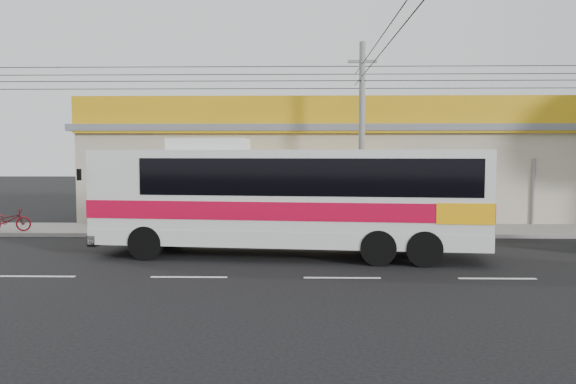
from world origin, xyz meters
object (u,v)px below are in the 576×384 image
(utility_pole, at_px, (362,76))
(motorbike_dark, at_px, (128,214))
(motorbike_red, at_px, (8,220))
(coach_bus, at_px, (293,194))

(utility_pole, bearing_deg, motorbike_dark, 176.23)
(motorbike_red, height_order, motorbike_dark, motorbike_dark)
(motorbike_red, relative_size, utility_pole, 0.05)
(motorbike_dark, xyz_separation_m, utility_pole, (9.54, -0.63, 5.53))
(coach_bus, relative_size, motorbike_red, 7.12)
(motorbike_red, bearing_deg, motorbike_dark, -83.51)
(coach_bus, distance_m, motorbike_red, 12.16)
(coach_bus, xyz_separation_m, motorbike_dark, (-6.89, 5.50, -1.26))
(coach_bus, bearing_deg, motorbike_dark, 147.37)
(motorbike_dark, bearing_deg, motorbike_red, 85.90)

